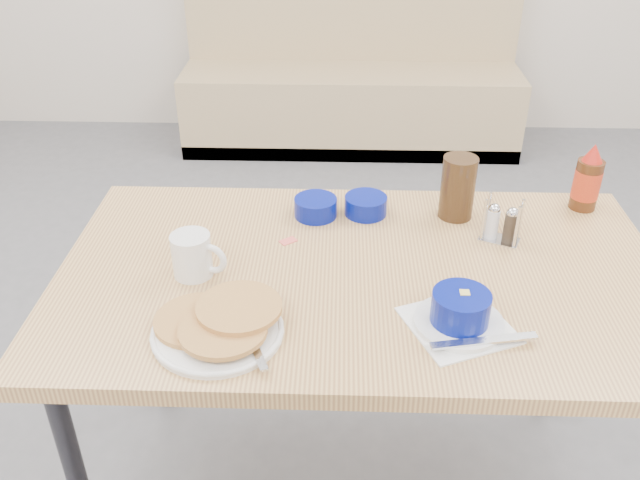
{
  "coord_description": "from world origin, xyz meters",
  "views": [
    {
      "loc": [
        -0.05,
        -1.04,
        1.64
      ],
      "look_at": [
        -0.1,
        0.28,
        0.82
      ],
      "focal_mm": 38.0,
      "sensor_mm": 36.0,
      "label": 1
    }
  ],
  "objects_px": {
    "booth_bench": "(351,83)",
    "coffee_mug": "(194,255)",
    "pancake_plate": "(219,325)",
    "amber_tumbler": "(458,188)",
    "syrup_bottle": "(587,181)",
    "dining_table": "(361,292)",
    "creamer_bowl": "(316,207)",
    "butter_bowl": "(366,205)",
    "condiment_caddy": "(501,226)",
    "grits_setting": "(460,313)"
  },
  "relations": [
    {
      "from": "butter_bowl",
      "to": "condiment_caddy",
      "type": "height_order",
      "value": "condiment_caddy"
    },
    {
      "from": "coffee_mug",
      "to": "pancake_plate",
      "type": "bearing_deg",
      "value": -66.85
    },
    {
      "from": "coffee_mug",
      "to": "condiment_caddy",
      "type": "height_order",
      "value": "condiment_caddy"
    },
    {
      "from": "pancake_plate",
      "to": "amber_tumbler",
      "type": "xyz_separation_m",
      "value": [
        0.54,
        0.49,
        0.06
      ]
    },
    {
      "from": "booth_bench",
      "to": "grits_setting",
      "type": "relative_size",
      "value": 6.92
    },
    {
      "from": "amber_tumbler",
      "to": "condiment_caddy",
      "type": "distance_m",
      "value": 0.16
    },
    {
      "from": "syrup_bottle",
      "to": "booth_bench",
      "type": "bearing_deg",
      "value": 104.97
    },
    {
      "from": "grits_setting",
      "to": "amber_tumbler",
      "type": "relative_size",
      "value": 1.66
    },
    {
      "from": "booth_bench",
      "to": "amber_tumbler",
      "type": "bearing_deg",
      "value": -83.79
    },
    {
      "from": "coffee_mug",
      "to": "syrup_bottle",
      "type": "xyz_separation_m",
      "value": [
        0.97,
        0.35,
        0.03
      ]
    },
    {
      "from": "dining_table",
      "to": "grits_setting",
      "type": "distance_m",
      "value": 0.29
    },
    {
      "from": "pancake_plate",
      "to": "butter_bowl",
      "type": "relative_size",
      "value": 2.4
    },
    {
      "from": "booth_bench",
      "to": "coffee_mug",
      "type": "distance_m",
      "value": 2.63
    },
    {
      "from": "grits_setting",
      "to": "amber_tumbler",
      "type": "bearing_deg",
      "value": 83.27
    },
    {
      "from": "booth_bench",
      "to": "amber_tumbler",
      "type": "xyz_separation_m",
      "value": [
        0.25,
        -2.27,
        0.49
      ]
    },
    {
      "from": "grits_setting",
      "to": "condiment_caddy",
      "type": "distance_m",
      "value": 0.37
    },
    {
      "from": "dining_table",
      "to": "creamer_bowl",
      "type": "bearing_deg",
      "value": 114.87
    },
    {
      "from": "amber_tumbler",
      "to": "syrup_bottle",
      "type": "distance_m",
      "value": 0.35
    },
    {
      "from": "booth_bench",
      "to": "pancake_plate",
      "type": "bearing_deg",
      "value": -96.02
    },
    {
      "from": "condiment_caddy",
      "to": "syrup_bottle",
      "type": "bearing_deg",
      "value": 59.23
    },
    {
      "from": "dining_table",
      "to": "pancake_plate",
      "type": "bearing_deg",
      "value": -141.43
    },
    {
      "from": "booth_bench",
      "to": "condiment_caddy",
      "type": "bearing_deg",
      "value": -81.9
    },
    {
      "from": "creamer_bowl",
      "to": "condiment_caddy",
      "type": "xyz_separation_m",
      "value": [
        0.46,
        -0.11,
        0.02
      ]
    },
    {
      "from": "amber_tumbler",
      "to": "syrup_bottle",
      "type": "xyz_separation_m",
      "value": [
        0.35,
        0.06,
        -0.0
      ]
    },
    {
      "from": "butter_bowl",
      "to": "amber_tumbler",
      "type": "distance_m",
      "value": 0.24
    },
    {
      "from": "dining_table",
      "to": "grits_setting",
      "type": "xyz_separation_m",
      "value": [
        0.19,
        -0.2,
        0.1
      ]
    },
    {
      "from": "grits_setting",
      "to": "syrup_bottle",
      "type": "distance_m",
      "value": 0.65
    },
    {
      "from": "creamer_bowl",
      "to": "syrup_bottle",
      "type": "bearing_deg",
      "value": 5.44
    },
    {
      "from": "condiment_caddy",
      "to": "syrup_bottle",
      "type": "xyz_separation_m",
      "value": [
        0.25,
        0.17,
        0.04
      ]
    },
    {
      "from": "grits_setting",
      "to": "syrup_bottle",
      "type": "height_order",
      "value": "syrup_bottle"
    },
    {
      "from": "amber_tumbler",
      "to": "butter_bowl",
      "type": "bearing_deg",
      "value": 179.15
    },
    {
      "from": "coffee_mug",
      "to": "butter_bowl",
      "type": "distance_m",
      "value": 0.49
    },
    {
      "from": "grits_setting",
      "to": "creamer_bowl",
      "type": "height_order",
      "value": "grits_setting"
    },
    {
      "from": "condiment_caddy",
      "to": "syrup_bottle",
      "type": "height_order",
      "value": "syrup_bottle"
    },
    {
      "from": "syrup_bottle",
      "to": "pancake_plate",
      "type": "bearing_deg",
      "value": -148.09
    },
    {
      "from": "butter_bowl",
      "to": "condiment_caddy",
      "type": "bearing_deg",
      "value": -20.56
    },
    {
      "from": "dining_table",
      "to": "syrup_bottle",
      "type": "height_order",
      "value": "syrup_bottle"
    },
    {
      "from": "coffee_mug",
      "to": "amber_tumbler",
      "type": "distance_m",
      "value": 0.69
    },
    {
      "from": "creamer_bowl",
      "to": "amber_tumbler",
      "type": "height_order",
      "value": "amber_tumbler"
    },
    {
      "from": "dining_table",
      "to": "amber_tumbler",
      "type": "distance_m",
      "value": 0.39
    },
    {
      "from": "pancake_plate",
      "to": "grits_setting",
      "type": "height_order",
      "value": "grits_setting"
    },
    {
      "from": "coffee_mug",
      "to": "butter_bowl",
      "type": "height_order",
      "value": "coffee_mug"
    },
    {
      "from": "pancake_plate",
      "to": "grits_setting",
      "type": "relative_size",
      "value": 0.96
    },
    {
      "from": "creamer_bowl",
      "to": "dining_table",
      "type": "bearing_deg",
      "value": -65.13
    },
    {
      "from": "booth_bench",
      "to": "creamer_bowl",
      "type": "relative_size",
      "value": 17.09
    },
    {
      "from": "syrup_bottle",
      "to": "coffee_mug",
      "type": "bearing_deg",
      "value": -160.4
    },
    {
      "from": "dining_table",
      "to": "creamer_bowl",
      "type": "distance_m",
      "value": 0.29
    },
    {
      "from": "coffee_mug",
      "to": "syrup_bottle",
      "type": "height_order",
      "value": "syrup_bottle"
    },
    {
      "from": "dining_table",
      "to": "condiment_caddy",
      "type": "distance_m",
      "value": 0.38
    },
    {
      "from": "booth_bench",
      "to": "pancake_plate",
      "type": "distance_m",
      "value": 2.82
    }
  ]
}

